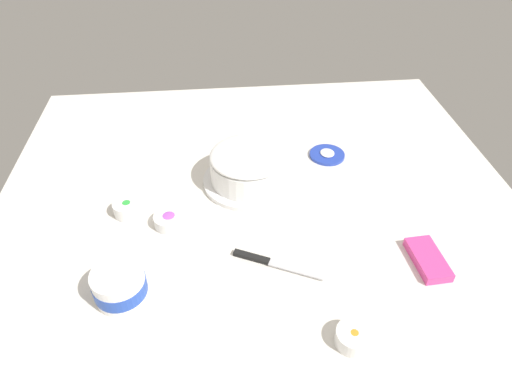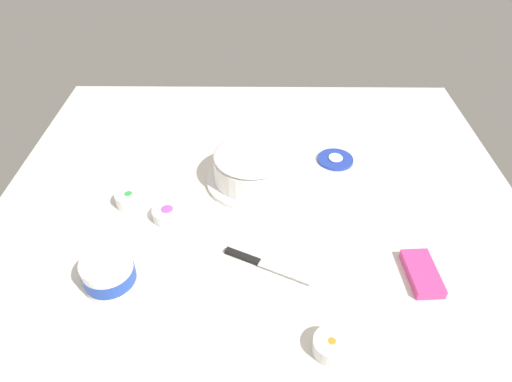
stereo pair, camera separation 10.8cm
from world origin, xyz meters
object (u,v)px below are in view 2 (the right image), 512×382
Objects in this scene: frosting_tub at (108,273)px; frosting_tub_lid at (335,159)px; frosted_cake at (251,167)px; candy_box_lower at (422,273)px; sprinkle_bowl_rainbow at (167,213)px; sprinkle_bowl_green at (129,198)px; sprinkle_bowl_orange at (331,345)px; spreading_knife at (259,263)px.

frosting_tub is 0.79m from frosting_tub_lid.
candy_box_lower is (0.37, 0.42, -0.04)m from frosted_cake.
frosted_cake is 0.56m from candy_box_lower.
frosted_cake reaches higher than sprinkle_bowl_rainbow.
frosting_tub is at bearing -49.68° from frosting_tub_lid.
candy_box_lower is (-0.03, 0.75, -0.03)m from frosting_tub.
sprinkle_bowl_green is 0.93× the size of sprinkle_bowl_rainbow.
frosted_cake reaches higher than candy_box_lower.
sprinkle_bowl_orange is 0.70m from sprinkle_bowl_green.
spreading_knife is at bearing -98.64° from candy_box_lower.
sprinkle_bowl_orange is (0.24, 0.15, 0.01)m from spreading_knife.
frosting_tub is 0.56× the size of spreading_knife.
sprinkle_bowl_rainbow reaches higher than spreading_knife.
sprinkle_bowl_orange is at bearing 71.23° from frosting_tub.
sprinkle_bowl_green is at bearing -131.33° from sprinkle_bowl_orange.
frosting_tub_lid is at bearing 171.93° from sprinkle_bowl_orange.
frosted_cake is 0.30m from frosting_tub_lid.
frosting_tub is at bearing -108.77° from sprinkle_bowl_orange.
sprinkle_bowl_orange is at bearing -8.07° from frosting_tub_lid.
sprinkle_bowl_green is 0.56× the size of candy_box_lower.
sprinkle_bowl_rainbow is at bearing -123.05° from spreading_knife.
frosting_tub is at bearing -91.18° from candy_box_lower.
candy_box_lower is at bearing 84.82° from spreading_knife.
frosting_tub_lid is (-0.51, 0.60, -0.04)m from frosting_tub.
sprinkle_bowl_green is 0.13m from sprinkle_bowl_rainbow.
frosting_tub reaches higher than spreading_knife.
spreading_knife is (-0.07, 0.36, -0.04)m from frosting_tub.
sprinkle_bowl_orange reaches higher than frosting_tub_lid.
sprinkle_bowl_green is (-0.29, -0.02, -0.02)m from frosting_tub.
frosting_tub is at bearing -39.68° from frosted_cake.
candy_box_lower is at bearing 92.28° from frosting_tub.
frosting_tub is 0.76m from candy_box_lower.
frosting_tub_lid is at bearing 151.00° from spreading_knife.
sprinkle_bowl_orange reaches higher than candy_box_lower.
sprinkle_bowl_orange is (0.69, -0.10, 0.01)m from frosting_tub_lid.
candy_box_lower is (0.20, 0.65, -0.01)m from sprinkle_bowl_rainbow.
frosting_tub_lid is (-0.11, 0.27, -0.05)m from frosted_cake.
sprinkle_bowl_rainbow reaches higher than candy_box_lower.
frosted_cake is at bearing -175.78° from spreading_knife.
frosted_cake is 3.54× the size of sprinkle_bowl_green.
sprinkle_bowl_green is at bearing -115.79° from sprinkle_bowl_rainbow.
frosting_tub reaches higher than sprinkle_bowl_rainbow.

